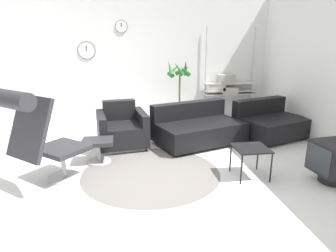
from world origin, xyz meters
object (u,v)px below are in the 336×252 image
at_px(ottoman, 98,146).
at_px(couch_second, 270,124).
at_px(side_table, 251,150).
at_px(potted_plant, 179,90).
at_px(lounge_chair, 37,129).
at_px(crt_television, 335,160).
at_px(armchair_red, 122,130).
at_px(shelf_unit, 226,86).
at_px(couch_low, 198,129).

height_order(ottoman, couch_second, couch_second).
bearing_deg(couch_second, side_table, 36.80).
height_order(couch_second, potted_plant, potted_plant).
bearing_deg(lounge_chair, crt_television, 34.75).
xyz_separation_m(couch_second, crt_television, (-0.07, -1.90, 0.05)).
height_order(armchair_red, couch_second, armchair_red).
distance_m(armchair_red, side_table, 2.25).
bearing_deg(shelf_unit, side_table, -102.88).
relative_size(armchair_red, couch_low, 0.54).
xyz_separation_m(ottoman, couch_low, (1.68, 0.66, -0.01)).
xyz_separation_m(couch_low, shelf_unit, (1.08, 1.69, 0.50)).
bearing_deg(couch_second, couch_low, -14.17).
distance_m(lounge_chair, armchair_red, 1.77).
bearing_deg(side_table, ottoman, 158.50).
bearing_deg(crt_television, potted_plant, 20.30).
height_order(ottoman, armchair_red, armchair_red).
xyz_separation_m(couch_second, potted_plant, (-1.54, 1.15, 0.50)).
height_order(lounge_chair, potted_plant, potted_plant).
bearing_deg(shelf_unit, crt_television, -85.37).
distance_m(ottoman, crt_television, 3.24).
relative_size(ottoman, potted_plant, 0.32).
xyz_separation_m(couch_low, crt_television, (1.36, -1.77, 0.05)).
xyz_separation_m(armchair_red, couch_low, (1.33, -0.02, -0.03)).
distance_m(lounge_chair, potted_plant, 3.45).
bearing_deg(side_table, couch_second, 56.06).
bearing_deg(potted_plant, lounge_chair, -129.57).
bearing_deg(crt_television, side_table, 67.47).
height_order(couch_second, shelf_unit, shelf_unit).
xyz_separation_m(crt_television, potted_plant, (-1.47, 3.05, 0.45)).
bearing_deg(side_table, shelf_unit, 77.12).
xyz_separation_m(ottoman, potted_plant, (1.57, 1.94, 0.49)).
bearing_deg(couch_second, ottoman, -5.03).
distance_m(ottoman, side_table, 2.19).
bearing_deg(couch_low, crt_television, 108.28).
bearing_deg(couch_low, armchair_red, -20.20).
height_order(ottoman, couch_low, couch_low).
height_order(crt_television, potted_plant, potted_plant).
distance_m(side_table, crt_television, 1.05).
relative_size(couch_second, shelf_unit, 0.69).
relative_size(couch_low, couch_second, 1.20).
relative_size(crt_television, potted_plant, 0.40).
distance_m(side_table, shelf_unit, 3.26).
height_order(ottoman, side_table, side_table).
bearing_deg(crt_television, shelf_unit, -0.78).
bearing_deg(shelf_unit, lounge_chair, -137.75).
bearing_deg(ottoman, couch_low, 21.49).
bearing_deg(couch_second, armchair_red, -17.07).
distance_m(couch_second, side_table, 1.92).
relative_size(lounge_chair, ottoman, 2.80).
xyz_separation_m(couch_second, side_table, (-1.07, -1.59, 0.12)).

